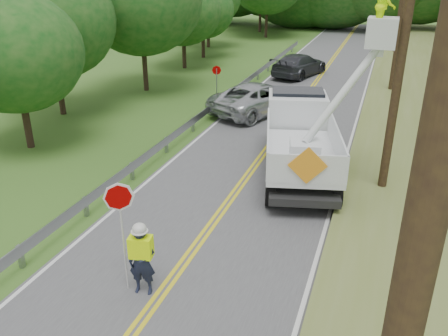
% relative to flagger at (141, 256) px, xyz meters
% --- Properties ---
extents(ground, '(140.00, 140.00, 0.00)m').
position_rel_flagger_xyz_m(ground, '(0.45, -1.18, -1.09)').
color(ground, '#2C4E19').
rests_on(ground, ground).
extents(road, '(7.20, 96.00, 0.03)m').
position_rel_flagger_xyz_m(road, '(0.45, 12.82, -1.08)').
color(road, '#4A4A4D').
rests_on(road, ground).
extents(guardrail, '(0.18, 48.00, 0.77)m').
position_rel_flagger_xyz_m(guardrail, '(-3.57, 13.73, -0.53)').
color(guardrail, gray).
rests_on(guardrail, ground).
extents(utility_poles, '(1.60, 43.30, 10.00)m').
position_rel_flagger_xyz_m(utility_poles, '(5.45, 15.84, 4.18)').
color(utility_poles, black).
rests_on(utility_poles, ground).
extents(tall_grass_verge, '(7.00, 96.00, 0.30)m').
position_rel_flagger_xyz_m(tall_grass_verge, '(7.55, 12.82, -0.94)').
color(tall_grass_verge, olive).
rests_on(tall_grass_verge, ground).
extents(flagger, '(1.14, 0.56, 3.00)m').
position_rel_flagger_xyz_m(flagger, '(0.00, 0.00, 0.00)').
color(flagger, '#191E33').
rests_on(flagger, road).
extents(bucket_truck, '(5.07, 7.90, 7.26)m').
position_rel_flagger_xyz_m(bucket_truck, '(2.19, 9.46, 0.54)').
color(bucket_truck, black).
rests_on(bucket_truck, road).
extents(suv_silver, '(5.02, 6.69, 1.69)m').
position_rel_flagger_xyz_m(suv_silver, '(-1.44, 15.92, -0.22)').
color(suv_silver, '#B4B8BB').
rests_on(suv_silver, road).
extents(suv_darkgrey, '(3.78, 5.98, 1.62)m').
position_rel_flagger_xyz_m(suv_darkgrey, '(-1.08, 25.92, -0.26)').
color(suv_darkgrey, '#35373D').
rests_on(suv_darkgrey, road).
extents(stop_sign_permanent, '(0.49, 0.21, 2.43)m').
position_rel_flagger_xyz_m(stop_sign_permanent, '(-3.96, 16.10, 0.52)').
color(stop_sign_permanent, gray).
rests_on(stop_sign_permanent, ground).
extents(yard_sign, '(0.56, 0.11, 0.81)m').
position_rel_flagger_xyz_m(yard_sign, '(6.53, 3.80, -0.50)').
color(yard_sign, white).
rests_on(yard_sign, ground).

